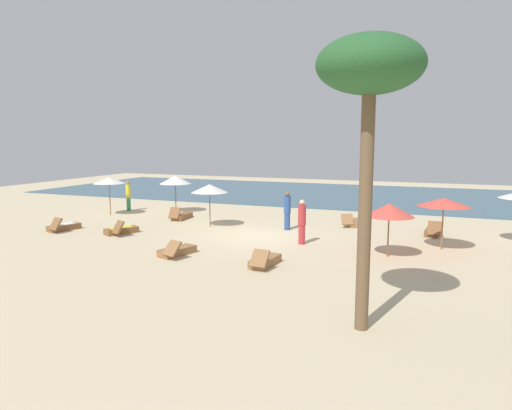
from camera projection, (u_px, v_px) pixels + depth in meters
The scene contains 18 objects.
ground_plane at pixel (257, 237), 20.49m from camera, with size 60.00×60.00×0.00m, color beige.
ocean_water at pixel (336, 194), 36.14m from camera, with size 48.00×16.00×0.06m, color #3D6075.
umbrella_0 at pixel (389, 210), 16.83m from camera, with size 1.81×1.81×2.01m.
umbrella_1 at pixel (109, 180), 26.17m from camera, with size 1.80×1.80×2.19m.
umbrella_2 at pixel (175, 180), 27.17m from camera, with size 1.86×1.86×2.21m.
umbrella_3 at pixel (444, 202), 17.97m from camera, with size 2.01×2.01×2.06m.
umbrella_5 at pixel (210, 188), 22.65m from camera, with size 1.82×1.82×2.14m.
lounger_0 at pixel (433, 231), 20.87m from camera, with size 0.73×1.68×0.75m.
lounger_1 at pixel (121, 230), 21.16m from camera, with size 1.27×1.74×0.73m.
lounger_2 at pixel (181, 216), 25.05m from camera, with size 0.72×1.70×0.72m.
lounger_3 at pixel (177, 251), 17.25m from camera, with size 1.05×1.79×0.68m.
lounger_4 at pixel (265, 261), 15.82m from camera, with size 0.73×1.73×0.70m.
lounger_5 at pixel (63, 227), 21.94m from camera, with size 0.98×1.76×0.72m.
lounger_6 at pixel (353, 222), 23.13m from camera, with size 1.11×1.80×0.67m.
person_0 at pixel (302, 221), 18.99m from camera, with size 0.43×0.43×1.87m.
person_1 at pixel (287, 210), 22.00m from camera, with size 0.37×0.37×1.86m.
person_2 at pixel (128, 195), 27.85m from camera, with size 0.38×0.38×1.83m.
palm_2 at pixel (370, 75), 9.78m from camera, with size 2.33×2.33×6.56m.
Camera 1 is at (7.30, -18.70, 4.35)m, focal length 32.14 mm.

